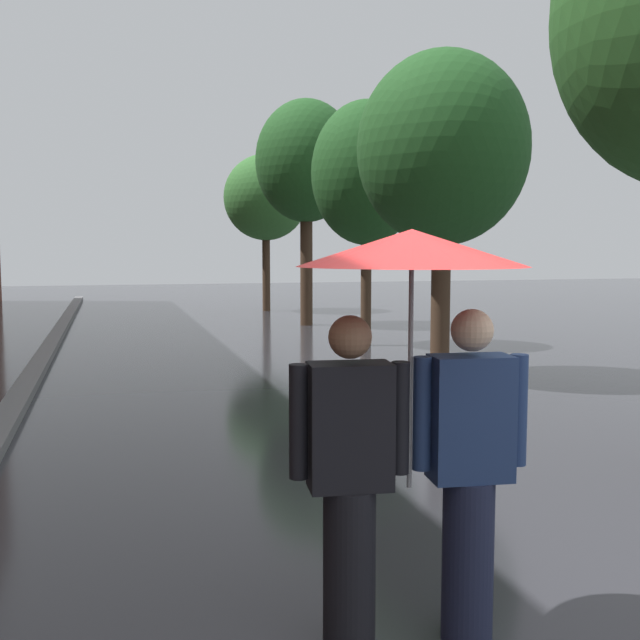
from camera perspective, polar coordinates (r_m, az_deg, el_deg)
kerb_strip at (r=12.95m, az=-20.69°, el=-3.44°), size 0.30×36.00×0.12m
street_tree_1 at (r=11.63m, az=9.30°, el=12.59°), size 2.57×2.57×4.91m
street_tree_2 at (r=15.40m, az=3.56°, el=11.01°), size 2.24×2.24×4.94m
street_tree_3 at (r=19.56m, az=-1.05°, el=11.86°), size 2.60×2.60×5.76m
street_tree_4 at (r=24.04m, az=-4.14°, el=9.21°), size 2.65×2.65×4.94m
couple_under_umbrella at (r=3.69m, az=6.93°, el=-3.87°), size 1.19×1.12×2.07m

